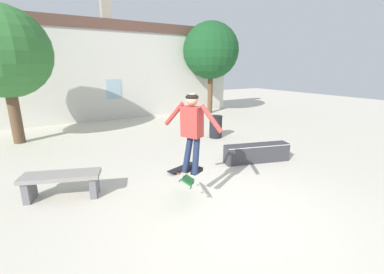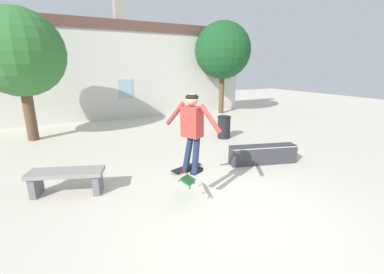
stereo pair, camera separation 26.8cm
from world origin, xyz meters
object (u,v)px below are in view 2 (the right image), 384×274
at_px(skate_ledge, 263,154).
at_px(skateboard_flipping, 188,180).
at_px(trash_bin, 224,127).
at_px(skateboard_resting, 186,167).
at_px(park_bench, 66,178).
at_px(tree_left, 19,53).
at_px(tree_right, 223,51).
at_px(skater, 192,126).

bearing_deg(skate_ledge, skateboard_flipping, -143.87).
bearing_deg(trash_bin, skateboard_flipping, -131.73).
bearing_deg(skateboard_resting, skate_ledge, 148.22).
relative_size(park_bench, skateboard_flipping, 1.82).
relative_size(skateboard_flipping, skateboard_resting, 0.94).
xyz_separation_m(tree_left, park_bench, (0.93, -4.87, -2.51)).
relative_size(trash_bin, skateboard_flipping, 0.97).
relative_size(tree_right, skateboard_flipping, 5.81).
relative_size(tree_right, skate_ledge, 2.64).
distance_m(tree_right, skater, 9.99).
bearing_deg(skateboard_flipping, skater, -106.24).
relative_size(skater, skateboard_flipping, 1.74).
distance_m(tree_left, park_bench, 5.56).
bearing_deg(skateboard_flipping, skateboard_resting, 10.83).
height_order(tree_right, skate_ledge, tree_right).
xyz_separation_m(tree_right, trash_bin, (-2.74, -4.39, -2.84)).
bearing_deg(skate_ledge, tree_right, 81.42).
xyz_separation_m(skater, skateboard_flipping, (-0.05, 0.06, -1.01)).
bearing_deg(skateboard_flipping, park_bench, 90.20).
distance_m(tree_left, skateboard_resting, 6.63).
relative_size(skate_ledge, skateboard_resting, 2.06).
bearing_deg(skateboard_flipping, trash_bin, -6.66).
height_order(tree_right, skater, tree_right).
distance_m(park_bench, skate_ledge, 4.64).
bearing_deg(park_bench, tree_right, 59.48).
bearing_deg(tree_right, skateboard_resting, -128.90).
xyz_separation_m(park_bench, trash_bin, (5.10, 2.10, 0.07)).
bearing_deg(tree_left, skateboard_resting, -53.73).
bearing_deg(trash_bin, tree_right, 58.02).
xyz_separation_m(tree_right, tree_left, (-8.77, -1.62, -0.39)).
bearing_deg(trash_bin, park_bench, -157.60).
xyz_separation_m(skater, skateboard_resting, (0.59, 1.48, -1.40)).
bearing_deg(tree_left, skateboard_flipping, -65.01).
bearing_deg(trash_bin, skater, -130.80).
height_order(tree_left, skateboard_resting, tree_left).
xyz_separation_m(tree_right, skateboard_resting, (-5.21, -6.46, -3.19)).
bearing_deg(tree_left, skate_ledge, -43.75).
distance_m(skate_ledge, trash_bin, 2.59).
height_order(tree_left, park_bench, tree_left).
bearing_deg(park_bench, tree_left, 120.64).
bearing_deg(skater, skateboard_flipping, 103.48).
height_order(park_bench, skateboard_flipping, skateboard_flipping).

